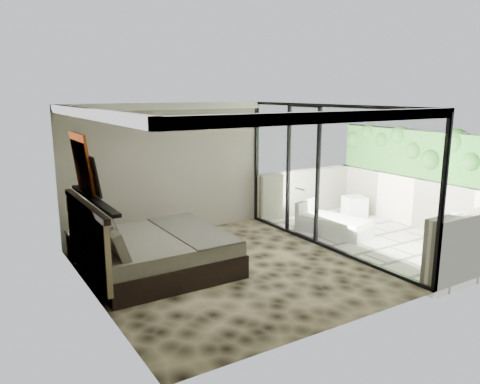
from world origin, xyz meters
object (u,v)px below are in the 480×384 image
bed (152,251)px  ottoman (355,207)px  nightstand (81,245)px  lounger (332,224)px  table_lamp (77,209)px

bed → ottoman: bed is taller
nightstand → ottoman: size_ratio=0.96×
nightstand → ottoman: ottoman is taller
bed → lounger: size_ratio=1.37×
nightstand → table_lamp: size_ratio=0.73×
ottoman → bed: bearing=-171.6°
nightstand → ottoman: bearing=3.4°
table_lamp → ottoman: bearing=-4.7°
bed → lounger: bearing=1.5°
table_lamp → ottoman: size_ratio=1.32×
lounger → nightstand: bearing=150.8°
bed → lounger: 4.21m
bed → table_lamp: 1.72m
nightstand → lounger: bearing=-5.8°
lounger → bed: bearing=166.5°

